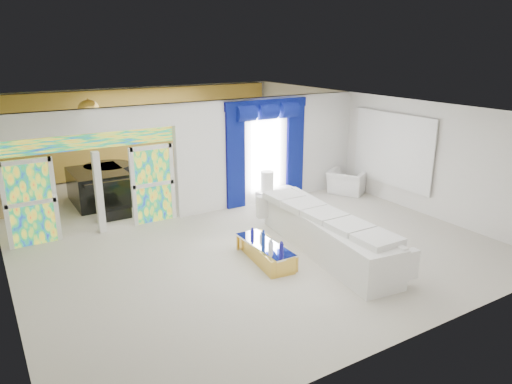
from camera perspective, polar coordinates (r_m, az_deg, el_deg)
floor at (r=12.25m, az=-4.13°, el=-3.70°), size 12.00×12.00×0.00m
dividing_wall at (r=13.69m, az=1.84°, el=5.16°), size 5.70×0.18×3.00m
dividing_header at (r=11.56m, az=-19.58°, el=8.08°), size 4.30×0.18×0.55m
stained_panel_left at (r=11.74m, az=-25.50°, el=-1.19°), size 0.95×0.04×2.00m
stained_panel_right at (r=12.29m, az=-12.30°, el=0.93°), size 0.95×0.04×2.00m
stained_transom at (r=11.64m, az=-19.34°, el=5.77°), size 4.00×0.05×0.35m
window_pane at (r=13.49m, az=1.18°, el=4.76°), size 1.00×0.02×2.30m
blue_drape_left at (r=12.97m, az=-2.49°, el=4.01°), size 0.55×0.10×2.80m
blue_drape_right at (r=14.02m, az=4.71°, el=4.98°), size 0.55×0.10×2.80m
blue_pelmet at (r=13.23m, az=1.29°, el=10.53°), size 2.60×0.12×0.25m
wall_mirror at (r=13.96m, az=16.12°, el=4.93°), size 0.04×2.70×1.90m
gold_curtains at (r=17.15m, az=-13.40°, el=7.19°), size 9.70×0.12×2.90m
white_sofa at (r=10.52m, az=8.32°, el=-5.10°), size 1.43×4.34×0.81m
coffee_table at (r=10.09m, az=1.19°, el=-7.29°), size 0.75×1.70×0.37m
console_table at (r=13.69m, az=2.38°, el=-0.49°), size 1.22×0.48×0.40m
table_lamp at (r=13.39m, az=1.34°, el=1.29°), size 0.36×0.36×0.58m
armchair at (r=14.80m, az=10.87°, el=1.19°), size 1.35×1.40×0.70m
grand_piano at (r=14.36m, az=-18.44°, el=0.62°), size 1.44×1.88×0.95m
piano_bench at (r=12.98m, az=-16.63°, el=-2.54°), size 0.82×0.32×0.27m
tv_console at (r=14.24m, az=-27.78°, el=-0.99°), size 0.65×0.61×0.80m
chandelier at (r=14.01m, az=-19.48°, el=9.24°), size 0.60×0.60×0.60m
decanters at (r=9.93m, az=1.34°, el=-5.96°), size 0.22×1.15×0.27m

